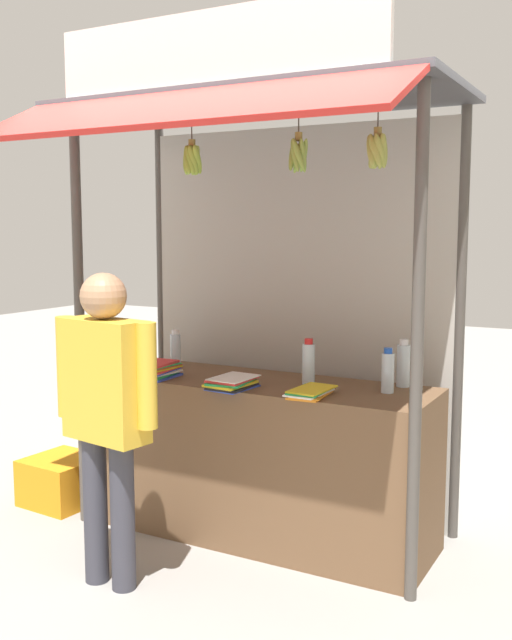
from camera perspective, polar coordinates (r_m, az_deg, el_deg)
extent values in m
plane|color=gray|center=(4.51, 0.00, -16.21)|extent=(20.00, 20.00, 0.00)
cube|color=brown|center=(4.35, 0.00, -10.64)|extent=(2.05, 0.64, 0.92)
cylinder|color=#4C4742|center=(4.51, -13.50, -0.21)|extent=(0.06, 0.06, 2.45)
cylinder|color=#4C4742|center=(3.50, 12.37, -2.25)|extent=(0.06, 0.06, 2.45)
cylinder|color=#4C4742|center=(5.16, -7.31, 0.81)|extent=(0.06, 0.06, 2.45)
cylinder|color=#4C4742|center=(4.30, 15.48, -0.63)|extent=(0.06, 0.06, 2.45)
cube|color=#B7B2A8|center=(4.64, 3.03, -0.15)|extent=(2.01, 0.04, 2.40)
cube|color=#3F3F44|center=(4.20, -0.02, 16.52)|extent=(2.25, 1.03, 0.04)
cube|color=red|center=(3.53, -6.21, 16.04)|extent=(2.21, 0.51, 0.26)
cube|color=white|center=(3.84, -3.57, 20.36)|extent=(1.85, 0.04, 0.35)
cylinder|color=#59544C|center=(3.83, -3.12, 15.92)|extent=(1.95, 0.02, 0.02)
cylinder|color=silver|center=(4.66, -6.26, -2.35)|extent=(0.07, 0.07, 0.21)
cylinder|color=white|center=(4.65, -6.28, -0.92)|extent=(0.04, 0.04, 0.03)
cylinder|color=silver|center=(4.13, 11.35, -3.50)|extent=(0.07, 0.07, 0.23)
cylinder|color=white|center=(4.11, 11.39, -1.69)|extent=(0.05, 0.05, 0.03)
cylinder|color=silver|center=(3.96, 10.17, -4.06)|extent=(0.07, 0.07, 0.21)
cylinder|color=blue|center=(3.94, 10.21, -2.35)|extent=(0.04, 0.04, 0.03)
cylinder|color=silver|center=(4.13, 4.09, -3.42)|extent=(0.07, 0.07, 0.23)
cylinder|color=red|center=(4.11, 4.10, -1.66)|extent=(0.05, 0.05, 0.03)
cube|color=blue|center=(4.03, -1.83, -5.26)|extent=(0.22, 0.28, 0.01)
cube|color=black|center=(4.03, -1.87, -5.13)|extent=(0.19, 0.27, 0.01)
cube|color=yellow|center=(4.03, -1.99, -4.95)|extent=(0.21, 0.28, 0.01)
cube|color=green|center=(4.02, -1.95, -4.79)|extent=(0.22, 0.28, 0.01)
cube|color=red|center=(4.03, -1.86, -4.59)|extent=(0.19, 0.27, 0.01)
cube|color=white|center=(4.02, -1.74, -4.47)|extent=(0.21, 0.28, 0.01)
cube|color=blue|center=(4.35, -7.67, -4.37)|extent=(0.19, 0.28, 0.01)
cube|color=green|center=(4.34, -7.92, -4.21)|extent=(0.20, 0.29, 0.01)
cube|color=white|center=(4.34, -7.75, -4.03)|extent=(0.21, 0.29, 0.01)
cube|color=blue|center=(4.34, -7.76, -3.89)|extent=(0.21, 0.29, 0.01)
cube|color=red|center=(4.33, -7.76, -3.79)|extent=(0.20, 0.29, 0.01)
cube|color=yellow|center=(4.32, -7.77, -3.69)|extent=(0.21, 0.29, 0.01)
cube|color=red|center=(4.34, -7.82, -3.56)|extent=(0.21, 0.29, 0.01)
cube|color=green|center=(4.32, -7.83, -3.50)|extent=(0.21, 0.29, 0.01)
cube|color=red|center=(4.33, -7.91, -3.36)|extent=(0.20, 0.28, 0.01)
cube|color=yellow|center=(4.56, -11.02, -3.94)|extent=(0.22, 0.31, 0.01)
cube|color=orange|center=(4.55, -11.04, -3.83)|extent=(0.22, 0.31, 0.01)
cube|color=orange|center=(4.54, -11.04, -3.71)|extent=(0.21, 0.31, 0.01)
cube|color=white|center=(4.55, -10.80, -3.60)|extent=(0.19, 0.30, 0.01)
cube|color=yellow|center=(4.55, -10.80, -3.51)|extent=(0.19, 0.29, 0.01)
cube|color=orange|center=(4.54, -10.87, -3.43)|extent=(0.21, 0.31, 0.01)
cube|color=green|center=(4.54, -11.06, -3.33)|extent=(0.21, 0.31, 0.01)
cube|color=blue|center=(4.55, -10.89, -3.19)|extent=(0.21, 0.31, 0.01)
cube|color=orange|center=(3.86, 4.20, -5.80)|extent=(0.19, 0.29, 0.01)
cube|color=orange|center=(3.86, 4.31, -5.70)|extent=(0.20, 0.30, 0.01)
cube|color=white|center=(3.85, 4.13, -5.62)|extent=(0.18, 0.29, 0.01)
cube|color=green|center=(3.85, 4.19, -5.47)|extent=(0.18, 0.29, 0.01)
cube|color=yellow|center=(3.85, 4.35, -5.36)|extent=(0.18, 0.29, 0.01)
cylinder|color=#332D23|center=(3.45, 9.44, 15.53)|extent=(0.01, 0.01, 0.12)
cylinder|color=olive|center=(3.44, 9.42, 14.19)|extent=(0.04, 0.04, 0.04)
ellipsoid|color=olive|center=(3.42, 9.82, 12.79)|extent=(0.05, 0.09, 0.16)
ellipsoid|color=olive|center=(3.44, 9.71, 12.75)|extent=(0.07, 0.07, 0.17)
ellipsoid|color=olive|center=(3.45, 9.50, 12.73)|extent=(0.08, 0.04, 0.16)
ellipsoid|color=olive|center=(3.45, 9.21, 12.75)|extent=(0.07, 0.07, 0.17)
ellipsoid|color=olive|center=(3.44, 9.11, 12.75)|extent=(0.04, 0.07, 0.16)
ellipsoid|color=olive|center=(3.42, 8.92, 12.84)|extent=(0.08, 0.08, 0.17)
ellipsoid|color=olive|center=(3.41, 9.22, 12.84)|extent=(0.09, 0.04, 0.16)
ellipsoid|color=olive|center=(3.41, 9.58, 12.81)|extent=(0.07, 0.07, 0.17)
cylinder|color=#332D23|center=(3.89, -5.00, 14.64)|extent=(0.01, 0.01, 0.12)
cylinder|color=olive|center=(3.88, -4.99, 13.47)|extent=(0.04, 0.04, 0.04)
ellipsoid|color=#82A635|center=(3.86, -4.58, 12.30)|extent=(0.04, 0.09, 0.16)
ellipsoid|color=#82A635|center=(3.88, -4.68, 12.23)|extent=(0.07, 0.07, 0.16)
ellipsoid|color=#82A635|center=(3.89, -4.73, 12.22)|extent=(0.08, 0.05, 0.16)
ellipsoid|color=#82A635|center=(3.90, -4.94, 12.22)|extent=(0.08, 0.06, 0.16)
ellipsoid|color=#82A635|center=(3.89, -5.19, 12.21)|extent=(0.05, 0.08, 0.16)
ellipsoid|color=#82A635|center=(3.88, -5.38, 12.25)|extent=(0.06, 0.09, 0.16)
ellipsoid|color=#82A635|center=(3.87, -5.32, 12.25)|extent=(0.08, 0.07, 0.16)
ellipsoid|color=#82A635|center=(3.86, -5.11, 12.24)|extent=(0.07, 0.04, 0.16)
ellipsoid|color=#82A635|center=(3.85, -4.87, 12.26)|extent=(0.06, 0.07, 0.16)
cylinder|color=#332D23|center=(3.60, 3.33, 15.27)|extent=(0.01, 0.01, 0.12)
cylinder|color=olive|center=(3.59, 3.32, 14.00)|extent=(0.04, 0.04, 0.04)
ellipsoid|color=olive|center=(3.57, 3.65, 12.61)|extent=(0.03, 0.07, 0.16)
ellipsoid|color=olive|center=(3.59, 3.71, 12.60)|extent=(0.07, 0.06, 0.17)
ellipsoid|color=olive|center=(3.59, 3.27, 12.55)|extent=(0.06, 0.05, 0.17)
ellipsoid|color=olive|center=(3.59, 2.83, 12.63)|extent=(0.04, 0.09, 0.16)
ellipsoid|color=olive|center=(3.56, 3.04, 12.63)|extent=(0.07, 0.05, 0.17)
ellipsoid|color=olive|center=(3.55, 3.31, 12.67)|extent=(0.08, 0.05, 0.17)
cylinder|color=#383842|center=(3.91, -12.32, -14.15)|extent=(0.12, 0.12, 0.75)
cylinder|color=#383842|center=(3.81, -10.29, -14.70)|extent=(0.12, 0.12, 0.75)
cube|color=gold|center=(3.67, -11.58, -4.57)|extent=(0.47, 0.26, 0.60)
cylinder|color=gold|center=(3.83, -14.47, -3.50)|extent=(0.10, 0.10, 0.51)
cylinder|color=gold|center=(3.51, -8.46, -4.30)|extent=(0.10, 0.10, 0.51)
sphere|color=tan|center=(3.61, -11.74, 1.83)|extent=(0.23, 0.23, 0.23)
cube|color=orange|center=(5.07, -14.76, -11.93)|extent=(0.46, 0.46, 0.30)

